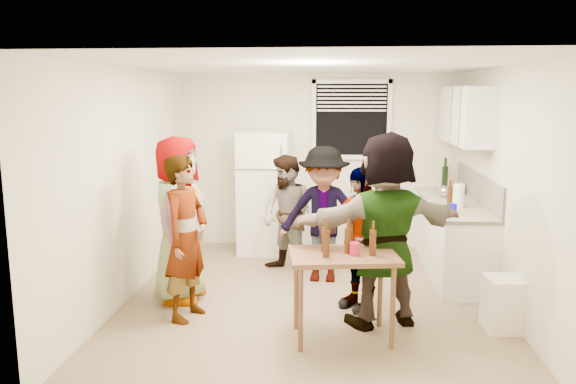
# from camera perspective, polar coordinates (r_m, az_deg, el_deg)

# --- Properties ---
(room) EXTENTS (4.00, 4.50, 2.50)m
(room) POSITION_cam_1_polar(r_m,az_deg,el_deg) (6.22, 2.41, -10.91)
(room) COLOR silver
(room) RESTS_ON ground
(window) EXTENTS (1.12, 0.10, 1.06)m
(window) POSITION_cam_1_polar(r_m,az_deg,el_deg) (8.03, 6.45, 7.31)
(window) COLOR white
(window) RESTS_ON room
(refrigerator) EXTENTS (0.70, 0.70, 1.70)m
(refrigerator) POSITION_cam_1_polar(r_m,az_deg,el_deg) (7.87, -2.40, -0.02)
(refrigerator) COLOR white
(refrigerator) RESTS_ON ground
(counter_lower) EXTENTS (0.60, 2.20, 0.86)m
(counter_lower) POSITION_cam_1_polar(r_m,az_deg,el_deg) (7.33, 16.29, -4.54)
(counter_lower) COLOR white
(counter_lower) RESTS_ON ground
(countertop) EXTENTS (0.64, 2.22, 0.04)m
(countertop) POSITION_cam_1_polar(r_m,az_deg,el_deg) (7.23, 16.46, -1.08)
(countertop) COLOR #B8AB93
(countertop) RESTS_ON counter_lower
(backsplash) EXTENTS (0.03, 2.20, 0.36)m
(backsplash) POSITION_cam_1_polar(r_m,az_deg,el_deg) (7.26, 18.74, 0.44)
(backsplash) COLOR #A8A59A
(backsplash) RESTS_ON countertop
(upper_cabinets) EXTENTS (0.34, 1.60, 0.70)m
(upper_cabinets) POSITION_cam_1_polar(r_m,az_deg,el_deg) (7.33, 17.57, 7.44)
(upper_cabinets) COLOR white
(upper_cabinets) RESTS_ON room
(kettle) EXTENTS (0.25, 0.21, 0.19)m
(kettle) POSITION_cam_1_polar(r_m,az_deg,el_deg) (7.51, 15.64, -0.48)
(kettle) COLOR silver
(kettle) RESTS_ON countertop
(paper_towel) EXTENTS (0.13, 0.13, 0.27)m
(paper_towel) POSITION_cam_1_polar(r_m,az_deg,el_deg) (6.88, 16.89, -1.49)
(paper_towel) COLOR white
(paper_towel) RESTS_ON countertop
(wine_bottle) EXTENTS (0.08, 0.08, 0.33)m
(wine_bottle) POSITION_cam_1_polar(r_m,az_deg,el_deg) (8.10, 15.59, 0.26)
(wine_bottle) COLOR black
(wine_bottle) RESTS_ON countertop
(beer_bottle_counter) EXTENTS (0.06, 0.06, 0.22)m
(beer_bottle_counter) POSITION_cam_1_polar(r_m,az_deg,el_deg) (6.98, 16.05, -1.28)
(beer_bottle_counter) COLOR #47230C
(beer_bottle_counter) RESTS_ON countertop
(blue_cup) EXTENTS (0.08, 0.08, 0.11)m
(blue_cup) POSITION_cam_1_polar(r_m,az_deg,el_deg) (6.54, 16.42, -2.04)
(blue_cup) COLOR #1012D8
(blue_cup) RESTS_ON countertop
(picture_frame) EXTENTS (0.02, 0.17, 0.14)m
(picture_frame) POSITION_cam_1_polar(r_m,az_deg,el_deg) (7.81, 17.26, 0.36)
(picture_frame) COLOR gold
(picture_frame) RESTS_ON countertop
(trash_bin) EXTENTS (0.37, 0.37, 0.51)m
(trash_bin) POSITION_cam_1_polar(r_m,az_deg,el_deg) (5.78, 21.09, -10.60)
(trash_bin) COLOR white
(trash_bin) RESTS_ON ground
(serving_table) EXTENTS (1.04, 0.77, 0.80)m
(serving_table) POSITION_cam_1_polar(r_m,az_deg,el_deg) (5.35, 5.48, -14.54)
(serving_table) COLOR brown
(serving_table) RESTS_ON ground
(beer_bottle_table) EXTENTS (0.06, 0.06, 0.24)m
(beer_bottle_table) POSITION_cam_1_polar(r_m,az_deg,el_deg) (4.96, 3.88, -6.58)
(beer_bottle_table) COLOR #47230C
(beer_bottle_table) RESTS_ON serving_table
(red_cup) EXTENTS (0.09, 0.09, 0.12)m
(red_cup) POSITION_cam_1_polar(r_m,az_deg,el_deg) (5.04, 6.76, -6.37)
(red_cup) COLOR #CC1F46
(red_cup) RESTS_ON serving_table
(guest_grey) EXTENTS (1.83, 0.97, 0.57)m
(guest_grey) POSITION_cam_1_polar(r_m,az_deg,el_deg) (6.36, -10.83, -10.60)
(guest_grey) COLOR gray
(guest_grey) RESTS_ON ground
(guest_stripe) EXTENTS (1.74, 1.05, 0.39)m
(guest_stripe) POSITION_cam_1_polar(r_m,az_deg,el_deg) (5.87, -10.07, -12.38)
(guest_stripe) COLOR #141933
(guest_stripe) RESTS_ON ground
(guest_back_left) EXTENTS (1.49, 1.60, 0.56)m
(guest_back_left) POSITION_cam_1_polar(r_m,az_deg,el_deg) (7.10, -0.04, -8.21)
(guest_back_left) COLOR brown
(guest_back_left) RESTS_ON ground
(guest_back_right) EXTENTS (1.16, 1.68, 0.60)m
(guest_back_right) POSITION_cam_1_polar(r_m,az_deg,el_deg) (6.86, 3.55, -8.89)
(guest_back_right) COLOR #3C3B40
(guest_back_right) RESTS_ON ground
(guest_black) EXTENTS (1.69, 1.66, 0.36)m
(guest_black) POSITION_cam_1_polar(r_m,az_deg,el_deg) (6.06, 7.13, -11.58)
(guest_black) COLOR black
(guest_black) RESTS_ON ground
(guest_orange) EXTENTS (2.28, 2.37, 0.55)m
(guest_orange) POSITION_cam_1_polar(r_m,az_deg,el_deg) (5.72, 9.53, -12.98)
(guest_orange) COLOR #E5844C
(guest_orange) RESTS_ON ground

